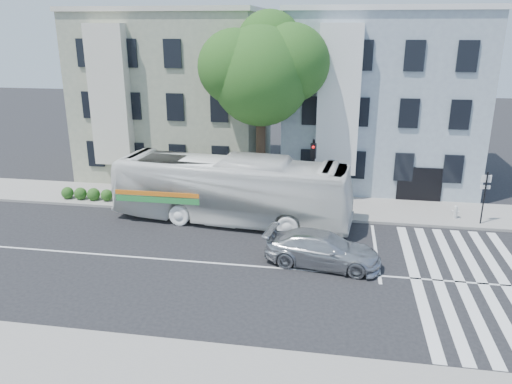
% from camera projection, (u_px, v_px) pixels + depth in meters
% --- Properties ---
extents(ground, '(120.00, 120.00, 0.00)m').
position_uv_depth(ground, '(231.00, 264.00, 22.36)').
color(ground, black).
rests_on(ground, ground).
extents(sidewalk_far, '(80.00, 4.00, 0.15)m').
position_uv_depth(sidewalk_far, '(259.00, 204.00, 29.82)').
color(sidewalk_far, gray).
rests_on(sidewalk_far, ground).
extents(sidewalk_near, '(80.00, 4.00, 0.15)m').
position_uv_depth(sidewalk_near, '(174.00, 382.00, 14.85)').
color(sidewalk_near, gray).
rests_on(sidewalk_near, ground).
extents(building_left, '(12.00, 10.00, 11.00)m').
position_uv_depth(building_left, '(179.00, 95.00, 35.76)').
color(building_left, gray).
rests_on(building_left, ground).
extents(building_right, '(12.00, 10.00, 11.00)m').
position_uv_depth(building_right, '(378.00, 99.00, 33.56)').
color(building_right, '#86909F').
rests_on(building_right, ground).
extents(street_tree, '(7.30, 5.90, 11.10)m').
position_uv_depth(street_tree, '(263.00, 70.00, 28.05)').
color(street_tree, '#2D2116').
rests_on(street_tree, ground).
extents(bus, '(4.35, 13.18, 3.60)m').
position_uv_depth(bus, '(231.00, 190.00, 26.83)').
color(bus, white).
rests_on(bus, ground).
extents(sedan, '(2.80, 5.39, 1.49)m').
position_uv_depth(sedan, '(323.00, 249.00, 22.14)').
color(sedan, '#B5B7BD').
rests_on(sedan, ground).
extents(hedge, '(8.09, 4.27, 0.70)m').
position_uv_depth(hedge, '(133.00, 197.00, 29.73)').
color(hedge, '#2A541B').
rests_on(hedge, sidewalk_far).
extents(traffic_signal, '(0.43, 0.53, 4.21)m').
position_uv_depth(traffic_signal, '(313.00, 166.00, 27.93)').
color(traffic_signal, black).
rests_on(traffic_signal, ground).
extents(fire_hydrant, '(0.42, 0.24, 0.74)m').
position_uv_depth(fire_hydrant, '(455.00, 212.00, 27.26)').
color(fire_hydrant, beige).
rests_on(fire_hydrant, sidewalk_far).
extents(far_sign_pole, '(0.52, 0.18, 2.87)m').
position_uv_depth(far_sign_pole, '(485.00, 191.00, 26.10)').
color(far_sign_pole, black).
rests_on(far_sign_pole, sidewalk_far).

